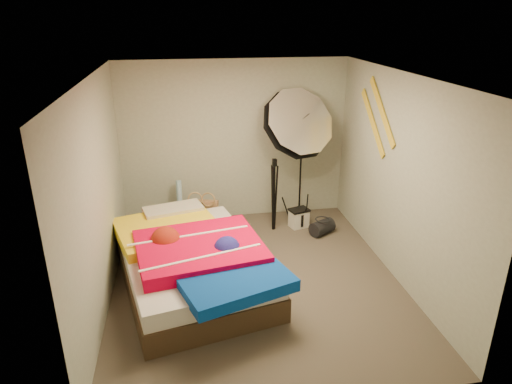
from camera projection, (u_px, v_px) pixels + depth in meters
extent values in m
plane|color=#4D443B|center=(256.00, 280.00, 5.71)|extent=(4.00, 4.00, 0.00)
plane|color=silver|center=(256.00, 77.00, 4.79)|extent=(4.00, 4.00, 0.00)
plane|color=#9FA594|center=(235.00, 142.00, 7.08)|extent=(3.50, 0.00, 3.50)
plane|color=#9FA594|center=(300.00, 282.00, 3.42)|extent=(3.50, 0.00, 3.50)
plane|color=#9FA594|center=(98.00, 197.00, 4.98)|extent=(0.00, 4.00, 4.00)
plane|color=#9FA594|center=(398.00, 179.00, 5.52)|extent=(0.00, 4.00, 4.00)
cube|color=tan|center=(203.00, 215.00, 7.01)|extent=(0.49, 0.31, 0.46)
cylinder|color=#498CB9|center=(180.00, 204.00, 7.04)|extent=(0.10, 0.22, 0.74)
cube|color=beige|center=(299.00, 219.00, 7.09)|extent=(0.32, 0.27, 0.27)
cylinder|color=black|center=(322.00, 227.00, 6.86)|extent=(0.43, 0.38, 0.22)
cube|color=gold|center=(382.00, 111.00, 5.81)|extent=(0.02, 0.91, 0.78)
cube|color=gold|center=(373.00, 122.00, 6.11)|extent=(0.02, 0.91, 0.78)
cube|color=#3F2D1D|center=(193.00, 274.00, 5.57)|extent=(2.02, 2.52, 0.29)
cube|color=silver|center=(192.00, 257.00, 5.48)|extent=(1.96, 2.47, 0.20)
cube|color=yellow|center=(168.00, 231.00, 5.80)|extent=(1.49, 1.38, 0.16)
cube|color=#E3002F|center=(200.00, 250.00, 5.29)|extent=(1.59, 1.40, 0.18)
cube|color=#0940A9|center=(233.00, 279.00, 4.79)|extent=(1.34, 1.20, 0.13)
cube|color=#CE95A0|center=(173.00, 212.00, 6.22)|extent=(0.85, 0.54, 0.16)
cylinder|color=black|center=(301.00, 170.00, 7.01)|extent=(0.03, 0.03, 1.73)
cube|color=black|center=(303.00, 118.00, 6.71)|extent=(0.07, 0.07, 0.11)
cone|color=silver|center=(296.00, 125.00, 6.54)|extent=(1.22, 0.99, 1.27)
cylinder|color=black|center=(274.00, 198.00, 6.86)|extent=(0.04, 0.04, 1.03)
cube|color=black|center=(275.00, 163.00, 6.65)|extent=(0.07, 0.07, 0.11)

